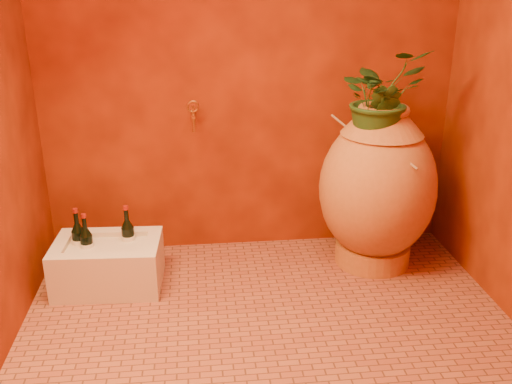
{
  "coord_description": "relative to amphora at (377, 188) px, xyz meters",
  "views": [
    {
      "loc": [
        -0.34,
        -2.39,
        1.68
      ],
      "look_at": [
        -0.03,
        0.35,
        0.61
      ],
      "focal_mm": 40.0,
      "sensor_mm": 36.0,
      "label": 1
    }
  ],
  "objects": [
    {
      "name": "floor",
      "position": [
        -0.72,
        -0.65,
        -0.49
      ],
      "size": [
        2.5,
        2.5,
        0.0
      ],
      "primitive_type": "plane",
      "color": "brown",
      "rests_on": "ground"
    },
    {
      "name": "stone_basin",
      "position": [
        -1.57,
        -0.12,
        -0.36
      ],
      "size": [
        0.61,
        0.43,
        0.28
      ],
      "rotation": [
        0.0,
        0.0,
        -0.05
      ],
      "color": "beige",
      "rests_on": "floor"
    },
    {
      "name": "wine_bottle_b",
      "position": [
        -1.46,
        -0.04,
        -0.23
      ],
      "size": [
        0.08,
        0.08,
        0.31
      ],
      "color": "black",
      "rests_on": "stone_basin"
    },
    {
      "name": "wall_back",
      "position": [
        -0.72,
        0.35,
        0.76
      ],
      "size": [
        2.5,
        0.02,
        2.5
      ],
      "primitive_type": "cube",
      "color": "#4F1404",
      "rests_on": "ground"
    },
    {
      "name": "plant_main",
      "position": [
        -0.03,
        -0.01,
        0.54
      ],
      "size": [
        0.59,
        0.55,
        0.53
      ],
      "primitive_type": "imported",
      "rotation": [
        0.0,
        0.0,
        0.35
      ],
      "color": "#1F4217",
      "rests_on": "amphora"
    },
    {
      "name": "wine_bottle_a",
      "position": [
        -1.68,
        -0.11,
        -0.23
      ],
      "size": [
        0.07,
        0.07,
        0.29
      ],
      "color": "black",
      "rests_on": "stone_basin"
    },
    {
      "name": "wall_tap",
      "position": [
        -1.06,
        0.26,
        0.41
      ],
      "size": [
        0.07,
        0.15,
        0.17
      ],
      "color": "#A46925",
      "rests_on": "wall_back"
    },
    {
      "name": "amphora",
      "position": [
        0.0,
        0.0,
        0.0
      ],
      "size": [
        0.69,
        0.69,
        0.98
      ],
      "rotation": [
        0.0,
        0.0,
        0.01
      ],
      "color": "#B06D31",
      "rests_on": "floor"
    },
    {
      "name": "plant_side",
      "position": [
        -0.05,
        -0.09,
        0.45
      ],
      "size": [
        0.26,
        0.26,
        0.37
      ],
      "primitive_type": "imported",
      "rotation": [
        0.0,
        0.0,
        -0.7
      ],
      "color": "#1F4217",
      "rests_on": "amphora"
    },
    {
      "name": "wine_bottle_c",
      "position": [
        -1.73,
        -0.06,
        -0.23
      ],
      "size": [
        0.08,
        0.08,
        0.31
      ],
      "color": "black",
      "rests_on": "stone_basin"
    }
  ]
}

